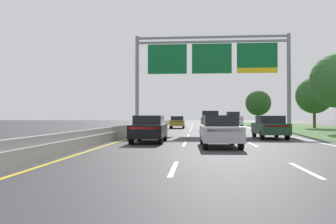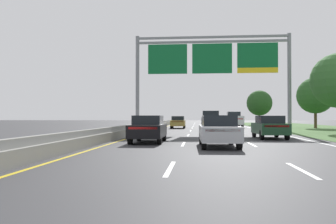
% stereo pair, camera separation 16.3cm
% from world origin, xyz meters
% --- Properties ---
extents(ground_plane, '(220.00, 220.00, 0.00)m').
position_xyz_m(ground_plane, '(0.00, 35.00, 0.00)').
color(ground_plane, '#333335').
extents(lane_striping, '(11.96, 106.00, 0.01)m').
position_xyz_m(lane_striping, '(0.00, 34.54, 0.00)').
color(lane_striping, white).
rests_on(lane_striping, ground).
extents(median_barrier_concrete, '(0.60, 110.00, 0.85)m').
position_xyz_m(median_barrier_concrete, '(-6.60, 35.00, 0.35)').
color(median_barrier_concrete, gray).
rests_on(median_barrier_concrete, ground).
extents(overhead_sign_gantry, '(15.06, 0.42, 9.50)m').
position_xyz_m(overhead_sign_gantry, '(0.30, 34.33, 6.74)').
color(overhead_sign_gantry, gray).
rests_on(overhead_sign_gantry, ground).
extents(pickup_truck_white, '(2.05, 5.42, 2.20)m').
position_xyz_m(pickup_truck_white, '(3.93, 49.08, 1.07)').
color(pickup_truck_white, silver).
rests_on(pickup_truck_white, ground).
extents(car_darkgreen_right_lane_sedan, '(1.85, 4.41, 1.57)m').
position_xyz_m(car_darkgreen_right_lane_sedan, '(3.86, 24.87, 0.82)').
color(car_darkgreen_right_lane_sedan, '#193D23').
rests_on(car_darkgreen_right_lane_sedan, ground).
extents(car_silver_centre_lane_sedan, '(1.95, 4.45, 1.57)m').
position_xyz_m(car_silver_centre_lane_sedan, '(-0.03, 17.87, 0.82)').
color(car_silver_centre_lane_sedan, '#B2B5BA').
rests_on(car_silver_centre_lane_sedan, ground).
extents(car_black_left_lane_sedan, '(1.87, 4.42, 1.57)m').
position_xyz_m(car_black_left_lane_sedan, '(-3.94, 20.52, 0.82)').
color(car_black_left_lane_sedan, black).
rests_on(car_black_left_lane_sedan, ground).
extents(car_gold_left_lane_sedan, '(1.87, 4.42, 1.57)m').
position_xyz_m(car_gold_left_lane_sedan, '(-3.65, 45.32, 0.82)').
color(car_gold_left_lane_sedan, '#A38438').
rests_on(car_gold_left_lane_sedan, ground).
extents(car_grey_centre_lane_suv, '(1.91, 4.71, 2.11)m').
position_xyz_m(car_grey_centre_lane_suv, '(0.24, 37.49, 1.10)').
color(car_grey_centre_lane_suv, slate).
rests_on(car_grey_centre_lane_suv, ground).
extents(roadside_tree_far, '(4.73, 4.73, 6.64)m').
position_xyz_m(roadside_tree_far, '(14.16, 47.02, 4.27)').
color(roadside_tree_far, '#4C3823').
rests_on(roadside_tree_far, ground).
extents(roadside_tree_distant, '(4.57, 4.57, 6.27)m').
position_xyz_m(roadside_tree_distant, '(9.97, 64.27, 3.97)').
color(roadside_tree_distant, '#4C3823').
rests_on(roadside_tree_distant, ground).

